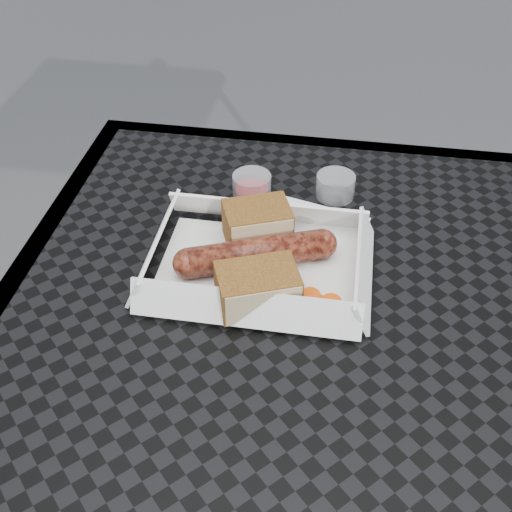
% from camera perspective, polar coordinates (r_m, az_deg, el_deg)
% --- Properties ---
extents(patio_table, '(0.80, 0.80, 0.74)m').
position_cam_1_polar(patio_table, '(0.71, 8.54, -12.11)').
color(patio_table, black).
rests_on(patio_table, ground).
extents(food_tray, '(0.22, 0.15, 0.00)m').
position_cam_1_polar(food_tray, '(0.73, 0.13, -1.14)').
color(food_tray, white).
rests_on(food_tray, patio_table).
extents(bratwurst, '(0.18, 0.09, 0.04)m').
position_cam_1_polar(bratwurst, '(0.72, 0.02, 0.23)').
color(bratwurst, maroon).
rests_on(bratwurst, food_tray).
extents(bread_near, '(0.09, 0.08, 0.05)m').
position_cam_1_polar(bread_near, '(0.75, 0.12, 2.85)').
color(bread_near, brown).
rests_on(bread_near, food_tray).
extents(bread_far, '(0.10, 0.08, 0.04)m').
position_cam_1_polar(bread_far, '(0.67, 0.15, -2.82)').
color(bread_far, brown).
rests_on(bread_far, food_tray).
extents(veg_garnish, '(0.03, 0.03, 0.00)m').
position_cam_1_polar(veg_garnish, '(0.68, 5.48, -4.62)').
color(veg_garnish, '#E24C09').
rests_on(veg_garnish, food_tray).
extents(napkin, '(0.15, 0.15, 0.00)m').
position_cam_1_polar(napkin, '(0.78, 4.74, 1.94)').
color(napkin, white).
rests_on(napkin, patio_table).
extents(condiment_cup_sauce, '(0.05, 0.05, 0.03)m').
position_cam_1_polar(condiment_cup_sauce, '(0.83, -0.38, 6.28)').
color(condiment_cup_sauce, maroon).
rests_on(condiment_cup_sauce, patio_table).
extents(condiment_cup_empty, '(0.05, 0.05, 0.03)m').
position_cam_1_polar(condiment_cup_empty, '(0.84, 7.07, 6.19)').
color(condiment_cup_empty, silver).
rests_on(condiment_cup_empty, patio_table).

